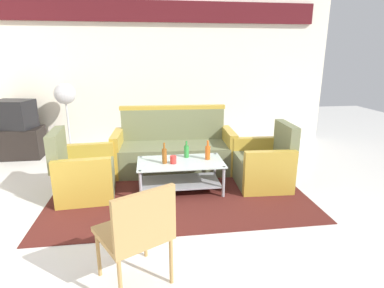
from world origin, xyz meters
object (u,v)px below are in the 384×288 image
armchair_right (264,165)px  bottle_orange (208,152)px  television (14,114)px  cup (173,160)px  bottle_green (186,151)px  coffee_table (181,172)px  wicker_chair (138,229)px  armchair_left (83,174)px  pedestal_fan (65,98)px  couch (174,151)px  bottle_brown (164,156)px  tv_stand (18,143)px

armchair_right → bottle_orange: (-0.79, -0.01, 0.22)m
television → cup: bearing=157.5°
armchair_right → bottle_green: bearing=86.2°
coffee_table → cup: 0.22m
bottle_orange → wicker_chair: wicker_chair is taller
cup → armchair_left: bearing=175.2°
bottle_orange → wicker_chair: 1.93m
pedestal_fan → television: bearing=-176.8°
couch → cup: couch is taller
armchair_left → armchair_right: bearing=86.3°
cup → pedestal_fan: size_ratio=0.08×
armchair_left → bottle_green: armchair_left is taller
armchair_right → coffee_table: armchair_right is taller
armchair_right → coffee_table: 1.15m
couch → cup: size_ratio=18.29×
cup → pedestal_fan: bearing=131.8°
armchair_right → television: (-3.79, 1.75, 0.47)m
coffee_table → armchair_left: bearing=178.2°
bottle_brown → bottle_green: bearing=34.1°
armchair_right → armchair_left: bearing=92.9°
bottle_green → cup: (-0.19, -0.22, -0.03)m
bottle_brown → wicker_chair: 1.68m
bottle_green → armchair_right: bearing=-6.5°
tv_stand → television: television is taller
bottle_brown → bottle_orange: (0.57, 0.08, -0.01)m
cup → pedestal_fan: 2.61m
bottle_orange → television: bearing=149.7°
coffee_table → bottle_brown: bottle_brown is taller
couch → bottle_brown: 0.87m
armchair_right → tv_stand: (-3.79, 1.75, -0.03)m
coffee_table → television: size_ratio=1.60×
coffee_table → bottle_green: bearing=59.6°
bottle_green → tv_stand: bearing=149.3°
cup → coffee_table: bearing=29.9°
bottle_brown → bottle_orange: size_ratio=1.06×
couch → television: bearing=-18.6°
bottle_green → television: television is taller
armchair_left → tv_stand: (-1.42, 1.76, -0.03)m
couch → bottle_orange: 0.86m
couch → bottle_orange: couch is taller
armchair_left → bottle_green: 1.34m
couch → bottle_orange: (0.38, -0.75, 0.19)m
armchair_left → coffee_table: bearing=84.2°
armchair_left → pedestal_fan: size_ratio=0.67×
bottle_green → wicker_chair: (-0.59, -1.86, -0.00)m
bottle_green → wicker_chair: wicker_chair is taller
cup → television: 3.17m
coffee_table → couch: bearing=91.4°
couch → bottle_green: bearing=103.1°
wicker_chair → bottle_orange: bearing=35.2°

